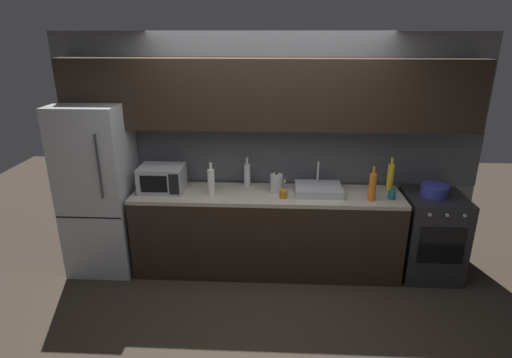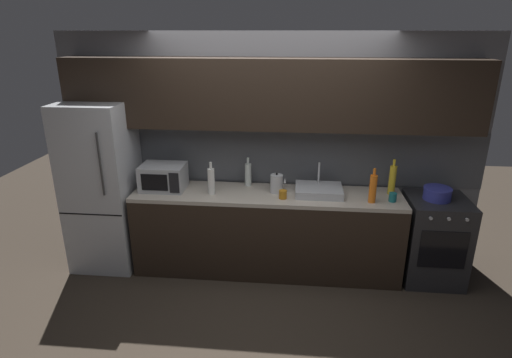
{
  "view_description": "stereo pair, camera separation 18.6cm",
  "coord_description": "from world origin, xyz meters",
  "px_view_note": "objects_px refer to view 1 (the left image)",
  "views": [
    {
      "loc": [
        0.09,
        -3.13,
        2.51
      ],
      "look_at": [
        -0.11,
        0.9,
        1.05
      ],
      "focal_mm": 29.15,
      "sensor_mm": 36.0,
      "label": 1
    },
    {
      "loc": [
        0.28,
        -3.12,
        2.51
      ],
      "look_at": [
        -0.11,
        0.9,
        1.05
      ],
      "focal_mm": 29.15,
      "sensor_mm": 36.0,
      "label": 2
    }
  ],
  "objects_px": {
    "oven_range": "(430,236)",
    "mug_amber": "(283,194)",
    "wine_bottle_orange": "(372,186)",
    "cooking_pot": "(435,190)",
    "refrigerator": "(99,189)",
    "wine_bottle_clear": "(247,174)",
    "kettle": "(276,183)",
    "mug_teal": "(392,195)",
    "microwave": "(162,178)",
    "wine_bottle_white": "(211,182)",
    "wine_bottle_yellow": "(390,177)"
  },
  "relations": [
    {
      "from": "microwave",
      "to": "wine_bottle_white",
      "type": "relative_size",
      "value": 1.34
    },
    {
      "from": "wine_bottle_yellow",
      "to": "cooking_pot",
      "type": "height_order",
      "value": "wine_bottle_yellow"
    },
    {
      "from": "kettle",
      "to": "wine_bottle_white",
      "type": "height_order",
      "value": "wine_bottle_white"
    },
    {
      "from": "wine_bottle_white",
      "to": "mug_teal",
      "type": "relative_size",
      "value": 3.9
    },
    {
      "from": "mug_amber",
      "to": "cooking_pot",
      "type": "relative_size",
      "value": 0.32
    },
    {
      "from": "wine_bottle_clear",
      "to": "cooking_pot",
      "type": "distance_m",
      "value": 1.94
    },
    {
      "from": "kettle",
      "to": "wine_bottle_white",
      "type": "bearing_deg",
      "value": -170.62
    },
    {
      "from": "wine_bottle_orange",
      "to": "mug_teal",
      "type": "xyz_separation_m",
      "value": [
        0.21,
        0.04,
        -0.1
      ]
    },
    {
      "from": "oven_range",
      "to": "cooking_pot",
      "type": "xyz_separation_m",
      "value": [
        -0.03,
        0.0,
        0.51
      ]
    },
    {
      "from": "microwave",
      "to": "cooking_pot",
      "type": "distance_m",
      "value": 2.82
    },
    {
      "from": "wine_bottle_white",
      "to": "mug_teal",
      "type": "bearing_deg",
      "value": -0.79
    },
    {
      "from": "refrigerator",
      "to": "microwave",
      "type": "distance_m",
      "value": 0.69
    },
    {
      "from": "mug_teal",
      "to": "oven_range",
      "type": "bearing_deg",
      "value": 10.99
    },
    {
      "from": "kettle",
      "to": "cooking_pot",
      "type": "distance_m",
      "value": 1.61
    },
    {
      "from": "mug_amber",
      "to": "kettle",
      "type": "bearing_deg",
      "value": 113.52
    },
    {
      "from": "wine_bottle_orange",
      "to": "cooking_pot",
      "type": "height_order",
      "value": "wine_bottle_orange"
    },
    {
      "from": "refrigerator",
      "to": "kettle",
      "type": "height_order",
      "value": "refrigerator"
    },
    {
      "from": "wine_bottle_clear",
      "to": "wine_bottle_white",
      "type": "height_order",
      "value": "wine_bottle_white"
    },
    {
      "from": "wine_bottle_orange",
      "to": "wine_bottle_yellow",
      "type": "distance_m",
      "value": 0.34
    },
    {
      "from": "kettle",
      "to": "wine_bottle_white",
      "type": "relative_size",
      "value": 0.63
    },
    {
      "from": "refrigerator",
      "to": "wine_bottle_clear",
      "type": "xyz_separation_m",
      "value": [
        1.56,
        0.21,
        0.12
      ]
    },
    {
      "from": "wine_bottle_yellow",
      "to": "mug_teal",
      "type": "relative_size",
      "value": 4.23
    },
    {
      "from": "wine_bottle_white",
      "to": "cooking_pot",
      "type": "height_order",
      "value": "wine_bottle_white"
    },
    {
      "from": "refrigerator",
      "to": "wine_bottle_orange",
      "type": "xyz_separation_m",
      "value": [
        2.83,
        -0.14,
        0.13
      ]
    },
    {
      "from": "refrigerator",
      "to": "cooking_pot",
      "type": "distance_m",
      "value": 3.5
    },
    {
      "from": "microwave",
      "to": "wine_bottle_yellow",
      "type": "height_order",
      "value": "wine_bottle_yellow"
    },
    {
      "from": "kettle",
      "to": "mug_amber",
      "type": "xyz_separation_m",
      "value": [
        0.07,
        -0.17,
        -0.05
      ]
    },
    {
      "from": "oven_range",
      "to": "mug_teal",
      "type": "height_order",
      "value": "mug_teal"
    },
    {
      "from": "microwave",
      "to": "wine_bottle_clear",
      "type": "bearing_deg",
      "value": 12.16
    },
    {
      "from": "mug_teal",
      "to": "wine_bottle_orange",
      "type": "bearing_deg",
      "value": -168.59
    },
    {
      "from": "wine_bottle_yellow",
      "to": "mug_teal",
      "type": "xyz_separation_m",
      "value": [
        -0.03,
        -0.2,
        -0.11
      ]
    },
    {
      "from": "oven_range",
      "to": "mug_amber",
      "type": "relative_size",
      "value": 10.53
    },
    {
      "from": "microwave",
      "to": "mug_amber",
      "type": "distance_m",
      "value": 1.29
    },
    {
      "from": "wine_bottle_yellow",
      "to": "mug_amber",
      "type": "bearing_deg",
      "value": -168.12
    },
    {
      "from": "refrigerator",
      "to": "wine_bottle_yellow",
      "type": "distance_m",
      "value": 3.07
    },
    {
      "from": "microwave",
      "to": "cooking_pot",
      "type": "xyz_separation_m",
      "value": [
        2.82,
        -0.02,
        -0.07
      ]
    },
    {
      "from": "wine_bottle_orange",
      "to": "mug_teal",
      "type": "height_order",
      "value": "wine_bottle_orange"
    },
    {
      "from": "refrigerator",
      "to": "kettle",
      "type": "relative_size",
      "value": 8.46
    },
    {
      "from": "wine_bottle_white",
      "to": "mug_teal",
      "type": "height_order",
      "value": "wine_bottle_white"
    },
    {
      "from": "refrigerator",
      "to": "mug_amber",
      "type": "relative_size",
      "value": 21.32
    },
    {
      "from": "refrigerator",
      "to": "wine_bottle_clear",
      "type": "bearing_deg",
      "value": 7.6
    },
    {
      "from": "microwave",
      "to": "mug_teal",
      "type": "bearing_deg",
      "value": -2.76
    },
    {
      "from": "refrigerator",
      "to": "mug_teal",
      "type": "distance_m",
      "value": 3.04
    },
    {
      "from": "oven_range",
      "to": "kettle",
      "type": "xyz_separation_m",
      "value": [
        -1.64,
        0.04,
        0.55
      ]
    },
    {
      "from": "wine_bottle_orange",
      "to": "wine_bottle_yellow",
      "type": "height_order",
      "value": "wine_bottle_yellow"
    },
    {
      "from": "wine_bottle_yellow",
      "to": "wine_bottle_white",
      "type": "xyz_separation_m",
      "value": [
        -1.85,
        -0.18,
        -0.01
      ]
    },
    {
      "from": "wine_bottle_white",
      "to": "refrigerator",
      "type": "bearing_deg",
      "value": 176.7
    },
    {
      "from": "kettle",
      "to": "mug_amber",
      "type": "bearing_deg",
      "value": -66.48
    },
    {
      "from": "refrigerator",
      "to": "oven_range",
      "type": "distance_m",
      "value": 3.56
    },
    {
      "from": "refrigerator",
      "to": "mug_teal",
      "type": "height_order",
      "value": "refrigerator"
    }
  ]
}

